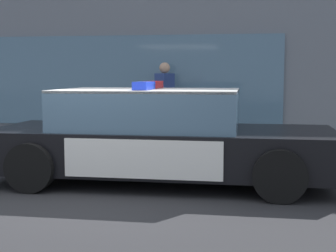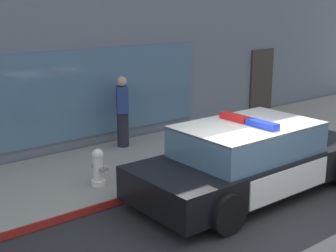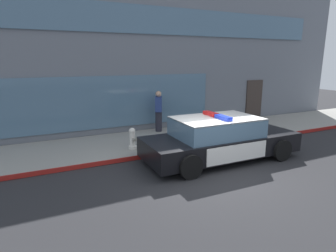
% 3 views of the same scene
% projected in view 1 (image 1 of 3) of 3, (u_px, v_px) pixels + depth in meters
% --- Properties ---
extents(ground, '(48.00, 48.00, 0.00)m').
position_uv_depth(ground, '(79.00, 194.00, 6.54)').
color(ground, '#262628').
extents(sidewalk, '(48.00, 3.06, 0.15)m').
position_uv_depth(sidewalk, '(137.00, 149.00, 10.01)').
color(sidewalk, gray).
rests_on(sidewalk, ground).
extents(curb_red_paint, '(28.80, 0.04, 0.14)m').
position_uv_depth(curb_red_paint, '(117.00, 162.00, 8.49)').
color(curb_red_paint, maroon).
rests_on(curb_red_paint, ground).
extents(storefront_building, '(25.22, 10.33, 6.51)m').
position_uv_depth(storefront_building, '(135.00, 25.00, 16.48)').
color(storefront_building, slate).
rests_on(storefront_building, ground).
extents(police_cruiser, '(5.02, 2.14, 1.49)m').
position_uv_depth(police_cruiser, '(158.00, 136.00, 7.23)').
color(police_cruiser, black).
rests_on(police_cruiser, ground).
extents(fire_hydrant, '(0.34, 0.39, 0.73)m').
position_uv_depth(fire_hydrant, '(58.00, 131.00, 9.39)').
color(fire_hydrant, silver).
rests_on(fire_hydrant, sidewalk).
extents(pedestrian_on_sidewalk, '(0.42, 0.48, 1.71)m').
position_uv_depth(pedestrian_on_sidewalk, '(165.00, 101.00, 10.85)').
color(pedestrian_on_sidewalk, '#23232D').
rests_on(pedestrian_on_sidewalk, sidewalk).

